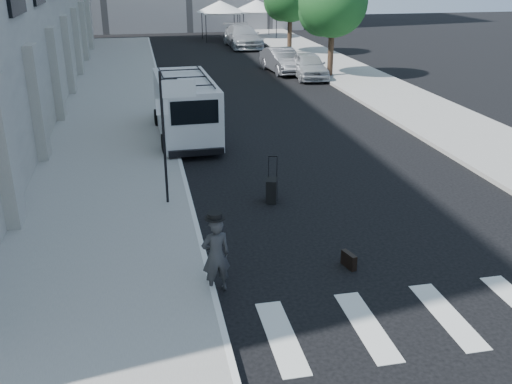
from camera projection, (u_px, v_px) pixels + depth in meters
name	position (u px, v px, depth m)	size (l,w,h in m)	color
ground	(292.00, 253.00, 12.97)	(120.00, 120.00, 0.00)	black
sidewalk_left	(115.00, 102.00, 26.67)	(4.50, 48.00, 0.15)	gray
sidewalk_right	(353.00, 76.00, 32.79)	(4.00, 56.00, 0.15)	gray
sign_pole	(171.00, 110.00, 14.44)	(1.03, 0.07, 3.50)	black
tree_near	(330.00, 5.00, 31.19)	(3.80, 3.83, 6.03)	black
tent_left	(220.00, 7.00, 47.20)	(4.00, 4.00, 3.20)	black
tent_right	(257.00, 6.00, 48.26)	(4.00, 4.00, 3.20)	black
businessman	(216.00, 255.00, 11.18)	(0.58, 0.38, 1.60)	#303032
briefcase	(349.00, 260.00, 12.30)	(0.12, 0.44, 0.34)	black
suitcase	(272.00, 190.00, 15.61)	(0.42, 0.52, 1.27)	black
cargo_van	(185.00, 107.00, 21.07)	(2.23, 5.98, 2.24)	silver
parked_car_a	(309.00, 66.00, 32.19)	(1.68, 4.18, 1.42)	#AFB3B8
parked_car_b	(282.00, 61.00, 33.84)	(1.49, 4.26, 1.40)	#525359
parked_car_c	(243.00, 36.00, 43.81)	(2.33, 5.73, 1.66)	#A8ACB0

